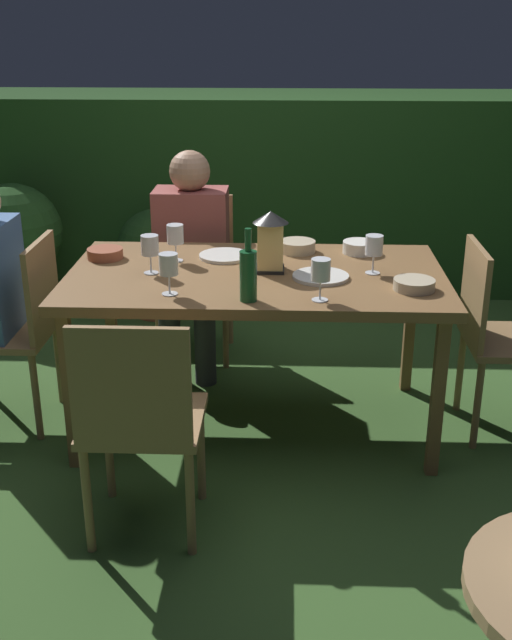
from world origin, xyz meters
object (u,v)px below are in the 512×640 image
lantern_centerpiece (271,238)px  wine_glass_b (374,247)px  wine_glass_e (169,266)px  plate_a (224,256)px  chair_side_right_a (196,268)px  wine_glass_d (321,272)px  chair_head_near (21,323)px  potted_plant_corner (156,255)px  potted_plant_by_hedge (15,240)px  chair_side_left_a (140,418)px  wine_glass_a (175,236)px  plate_b (321,276)px  person_in_rust (191,252)px  wine_glass_c (150,247)px  bowl_salad (297,246)px  dining_table (256,285)px  green_bottle_on_table (248,274)px  bowl_bread (105,253)px  chair_head_far (497,331)px  bowl_olives (359,247)px  bowl_dip (414,284)px

lantern_centerpiece → wine_glass_b: (0.44, -0.02, -0.03)m
wine_glass_e → plate_a: wine_glass_e is taller
lantern_centerpiece → wine_glass_e: size_ratio=1.57×
chair_side_right_a → wine_glass_d: (0.63, -1.20, 0.37)m
chair_head_near → potted_plant_corner: size_ratio=1.28×
potted_plant_by_hedge → chair_side_left_a: bearing=-62.1°
wine_glass_a → plate_b: size_ratio=0.70×
person_in_rust → wine_glass_e: size_ratio=6.80×
potted_plant_corner → plate_a: bearing=-66.1°
wine_glass_c → bowl_salad: (0.63, 0.35, -0.09)m
dining_table → chair_side_right_a: 0.95m
person_in_rust → wine_glass_d: 1.21m
green_bottle_on_table → plate_b: bearing=44.8°
plate_b → bowl_bread: bearing=165.8°
lantern_centerpiece → chair_side_left_a: bearing=-116.0°
chair_head_far → wine_glass_a: bearing=173.9°
potted_plant_by_hedge → chair_head_far: bearing=-28.2°
chair_side_right_a → potted_plant_by_hedge: size_ratio=1.05×
person_in_rust → green_bottle_on_table: person_in_rust is taller
person_in_rust → wine_glass_e: 0.98m
wine_glass_a → bowl_olives: size_ratio=1.09×
wine_glass_d → potted_plant_corner: 2.05m
chair_head_near → wine_glass_b: size_ratio=5.15×
potted_plant_by_hedge → potted_plant_corner: potted_plant_by_hedge is taller
green_bottle_on_table → plate_a: bearing=103.6°
wine_glass_a → wine_glass_e: size_ratio=1.00×
person_in_rust → wine_glass_b: size_ratio=6.80×
plate_b → potted_plant_by_hedge: potted_plant_by_hedge is taller
bowl_olives → bowl_bread: 1.18m
wine_glass_a → wine_glass_d: (0.63, -0.50, 0.00)m
chair_head_far → bowl_bread: bearing=174.2°
plate_a → bowl_salad: bearing=17.0°
wine_glass_b → wine_glass_e: (-0.84, -0.31, 0.00)m
chair_head_far → green_bottle_on_table: bearing=-161.6°
wine_glass_a → wine_glass_e: bearing=-85.4°
plate_a → bowl_olives: 0.63m
chair_head_near → bowl_salad: 1.32m
chair_head_near → chair_side_right_a: same height
bowl_salad → wine_glass_d: bearing=-83.0°
dining_table → bowl_dip: (0.65, -0.20, 0.08)m
person_in_rust → lantern_centerpiece: size_ratio=4.34×
bowl_salad → plate_a: bearing=-163.0°
chair_head_far → bowl_olives: (-0.59, 0.32, 0.29)m
chair_side_left_a → chair_side_right_a: 1.71m
chair_head_near → green_bottle_on_table: size_ratio=3.00×
dining_table → bowl_bread: size_ratio=10.02×
chair_side_left_a → bowl_bread: (-0.33, 1.03, 0.28)m
chair_side_right_a → wine_glass_b: (0.87, -0.85, 0.37)m
lantern_centerpiece → green_bottle_on_table: (-0.08, -0.38, -0.04)m
green_bottle_on_table → wine_glass_b: 0.64m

